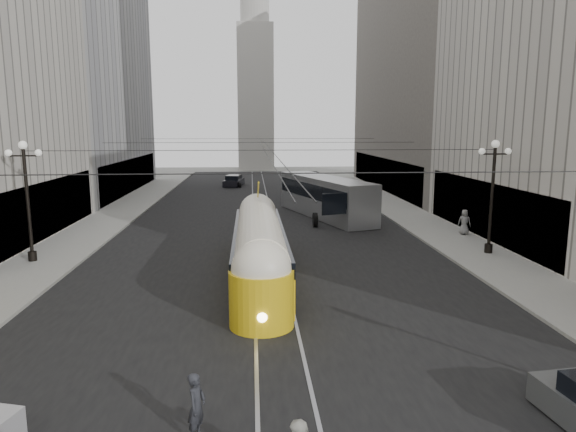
{
  "coord_description": "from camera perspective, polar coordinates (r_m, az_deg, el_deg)",
  "views": [
    {
      "loc": [
        -0.82,
        -9.59,
        7.21
      ],
      "look_at": [
        0.85,
        13.99,
        3.11
      ],
      "focal_mm": 32.0,
      "sensor_mm": 36.0,
      "label": 1
    }
  ],
  "objects": [
    {
      "name": "city_bus",
      "position": [
        41.66,
        4.14,
        2.31
      ],
      "size": [
        6.45,
        13.17,
        3.23
      ],
      "color": "#95969A",
      "rests_on": "ground"
    },
    {
      "name": "streetcar",
      "position": [
        24.85,
        -3.22,
        -3.2
      ],
      "size": [
        2.44,
        15.14,
        3.3
      ],
      "color": "gold",
      "rests_on": "ground"
    },
    {
      "name": "pedestrian_crossing_a",
      "position": [
        12.89,
        -10.12,
        -20.1
      ],
      "size": [
        0.55,
        0.68,
        1.62
      ],
      "primitive_type": "imported",
      "rotation": [
        0.0,
        0.0,
        1.26
      ],
      "color": "#232428",
      "rests_on": "ground"
    },
    {
      "name": "road",
      "position": [
        42.71,
        -2.9,
        0.11
      ],
      "size": [
        20.0,
        85.0,
        0.02
      ],
      "primitive_type": "cube",
      "color": "black",
      "rests_on": "ground"
    },
    {
      "name": "rail_left",
      "position": [
        42.7,
        -3.9,
        0.1
      ],
      "size": [
        0.12,
        85.0,
        0.04
      ],
      "primitive_type": "cube",
      "color": "gray",
      "rests_on": "ground"
    },
    {
      "name": "lamppost_right_mid",
      "position": [
        30.88,
        21.76,
        2.69
      ],
      "size": [
        1.86,
        0.44,
        6.37
      ],
      "color": "black",
      "rests_on": "sidewalk_right"
    },
    {
      "name": "sidewalk_left",
      "position": [
        47.48,
        -17.63,
        0.73
      ],
      "size": [
        4.0,
        72.0,
        0.15
      ],
      "primitive_type": "cube",
      "color": "gray",
      "rests_on": "ground"
    },
    {
      "name": "pedestrian_sidewalk_right",
      "position": [
        36.07,
        19.02,
        -0.63
      ],
      "size": [
        0.95,
        0.78,
        1.68
      ],
      "primitive_type": "imported",
      "rotation": [
        0.0,
        0.0,
        2.75
      ],
      "color": "slate",
      "rests_on": "sidewalk_right"
    },
    {
      "name": "sedan_dark_far",
      "position": [
        63.81,
        -6.04,
        3.87
      ],
      "size": [
        2.61,
        4.67,
        1.39
      ],
      "color": "black",
      "rests_on": "ground"
    },
    {
      "name": "sedan_white_far",
      "position": [
        51.82,
        0.9,
        2.64
      ],
      "size": [
        2.5,
        5.15,
        1.57
      ],
      "color": "silver",
      "rests_on": "ground"
    },
    {
      "name": "distant_tower",
      "position": [
        89.93,
        -3.64,
        14.77
      ],
      "size": [
        6.0,
        6.0,
        31.36
      ],
      "color": "#B2AFA8",
      "rests_on": "ground"
    },
    {
      "name": "catenary",
      "position": [
        41.11,
        -2.77,
        7.98
      ],
      "size": [
        25.0,
        72.0,
        0.23
      ],
      "color": "black",
      "rests_on": "ground"
    },
    {
      "name": "lamppost_left_mid",
      "position": [
        30.2,
        -27.0,
        2.18
      ],
      "size": [
        1.86,
        0.44,
        6.37
      ],
      "color": "black",
      "rests_on": "sidewalk_left"
    },
    {
      "name": "sidewalk_right",
      "position": [
        47.89,
        11.52,
        1.07
      ],
      "size": [
        4.0,
        72.0,
        0.15
      ],
      "primitive_type": "cube",
      "color": "gray",
      "rests_on": "ground"
    },
    {
      "name": "rail_right",
      "position": [
        42.73,
        -1.89,
        0.12
      ],
      "size": [
        0.12,
        85.0,
        0.04
      ],
      "primitive_type": "cube",
      "color": "gray",
      "rests_on": "ground"
    },
    {
      "name": "building_left_far",
      "position": [
        61.11,
        -23.23,
        15.74
      ],
      "size": [
        12.6,
        28.6,
        28.6
      ],
      "color": "#999999",
      "rests_on": "ground"
    },
    {
      "name": "building_right_far",
      "position": [
        61.91,
        16.46,
        17.91
      ],
      "size": [
        12.6,
        32.6,
        32.6
      ],
      "color": "#514C47",
      "rests_on": "ground"
    }
  ]
}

